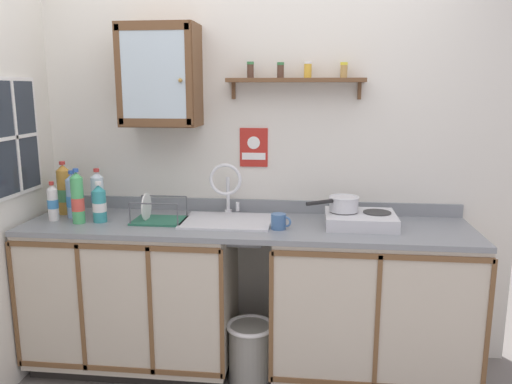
% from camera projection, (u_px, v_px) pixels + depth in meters
% --- Properties ---
extents(back_wall, '(3.22, 0.07, 2.67)m').
position_uv_depth(back_wall, '(253.00, 146.00, 3.17)').
color(back_wall, silver).
rests_on(back_wall, ground).
extents(lower_cabinet_run, '(1.22, 0.61, 0.90)m').
position_uv_depth(lower_cabinet_run, '(135.00, 295.00, 3.11)').
color(lower_cabinet_run, black).
rests_on(lower_cabinet_run, ground).
extents(lower_cabinet_run_right, '(1.14, 0.61, 0.90)m').
position_uv_depth(lower_cabinet_run_right, '(371.00, 306.00, 2.95)').
color(lower_cabinet_run_right, black).
rests_on(lower_cabinet_run_right, ground).
extents(countertop, '(2.58, 0.63, 0.03)m').
position_uv_depth(countertop, '(246.00, 226.00, 2.94)').
color(countertop, gray).
rests_on(countertop, lower_cabinet_run).
extents(backsplash, '(2.58, 0.02, 0.08)m').
position_uv_depth(backsplash, '(252.00, 206.00, 3.21)').
color(backsplash, gray).
rests_on(backsplash, countertop).
extents(sink, '(0.52, 0.43, 0.43)m').
position_uv_depth(sink, '(227.00, 221.00, 2.99)').
color(sink, silver).
rests_on(sink, countertop).
extents(hot_plate_stove, '(0.40, 0.34, 0.08)m').
position_uv_depth(hot_plate_stove, '(360.00, 219.00, 2.88)').
color(hot_plate_stove, silver).
rests_on(hot_plate_stove, countertop).
extents(saucepan, '(0.30, 0.24, 0.09)m').
position_uv_depth(saucepan, '(343.00, 203.00, 2.90)').
color(saucepan, silver).
rests_on(saucepan, hot_plate_stove).
extents(bottle_soda_green_0, '(0.07, 0.07, 0.32)m').
position_uv_depth(bottle_soda_green_0, '(78.00, 199.00, 2.92)').
color(bottle_soda_green_0, '#4CB266').
rests_on(bottle_soda_green_0, countertop).
extents(bottle_water_clear_1, '(0.08, 0.08, 0.30)m').
position_uv_depth(bottle_water_clear_1, '(98.00, 195.00, 3.07)').
color(bottle_water_clear_1, silver).
rests_on(bottle_water_clear_1, countertop).
extents(bottle_water_blue_2, '(0.08, 0.08, 0.29)m').
position_uv_depth(bottle_water_blue_2, '(73.00, 197.00, 3.06)').
color(bottle_water_blue_2, '#8CB7E0').
rests_on(bottle_water_blue_2, countertop).
extents(bottle_opaque_white_3, '(0.06, 0.06, 0.23)m').
position_uv_depth(bottle_opaque_white_3, '(53.00, 203.00, 2.99)').
color(bottle_opaque_white_3, white).
rests_on(bottle_opaque_white_3, countertop).
extents(bottle_detergent_teal_4, '(0.08, 0.08, 0.24)m').
position_uv_depth(bottle_detergent_teal_4, '(99.00, 204.00, 2.96)').
color(bottle_detergent_teal_4, teal).
rests_on(bottle_detergent_teal_4, countertop).
extents(bottle_juice_amber_5, '(0.08, 0.08, 0.33)m').
position_uv_depth(bottle_juice_amber_5, '(64.00, 190.00, 3.14)').
color(bottle_juice_amber_5, gold).
rests_on(bottle_juice_amber_5, countertop).
extents(dish_rack, '(0.30, 0.23, 0.17)m').
position_uv_depth(dish_rack, '(157.00, 217.00, 2.98)').
color(dish_rack, '#26664C').
rests_on(dish_rack, countertop).
extents(mug, '(0.12, 0.08, 0.09)m').
position_uv_depth(mug, '(279.00, 221.00, 2.82)').
color(mug, '#3F6699').
rests_on(mug, countertop).
extents(wall_cabinet, '(0.46, 0.29, 0.59)m').
position_uv_depth(wall_cabinet, '(160.00, 76.00, 2.99)').
color(wall_cabinet, brown).
extents(spice_shelf, '(0.81, 0.14, 0.22)m').
position_uv_depth(spice_shelf, '(296.00, 79.00, 2.97)').
color(spice_shelf, brown).
extents(warning_sign, '(0.17, 0.01, 0.24)m').
position_uv_depth(warning_sign, '(254.00, 148.00, 3.14)').
color(warning_sign, '#B2261E').
extents(window, '(0.03, 0.71, 0.67)m').
position_uv_depth(window, '(2.00, 139.00, 2.75)').
color(window, '#262D38').
extents(trash_bin, '(0.28, 0.28, 0.36)m').
position_uv_depth(trash_bin, '(250.00, 351.00, 2.95)').
color(trash_bin, gray).
rests_on(trash_bin, ground).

